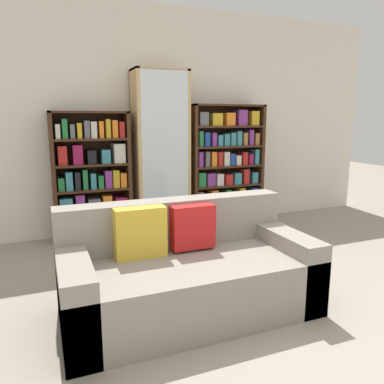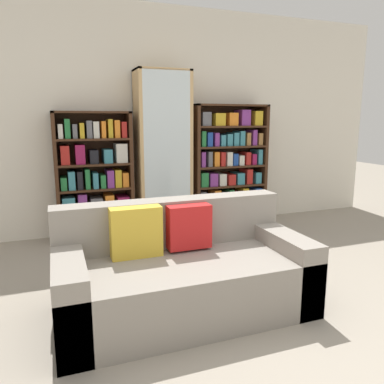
# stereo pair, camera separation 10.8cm
# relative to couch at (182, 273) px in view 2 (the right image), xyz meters

# --- Properties ---
(ground_plane) EXTENTS (16.00, 16.00, 0.00)m
(ground_plane) POSITION_rel_couch_xyz_m (0.49, -0.66, -0.28)
(ground_plane) COLOR gray
(wall_back) EXTENTS (6.19, 0.06, 2.70)m
(wall_back) POSITION_rel_couch_xyz_m (0.49, 2.17, 1.07)
(wall_back) COLOR silver
(wall_back) RESTS_ON ground
(couch) EXTENTS (1.76, 0.84, 0.77)m
(couch) POSITION_rel_couch_xyz_m (0.00, 0.00, 0.00)
(couch) COLOR gray
(couch) RESTS_ON ground
(bookshelf_left) EXTENTS (0.85, 0.32, 1.45)m
(bookshelf_left) POSITION_rel_couch_xyz_m (-0.39, 1.96, 0.42)
(bookshelf_left) COLOR #3D2314
(bookshelf_left) RESTS_ON ground
(display_cabinet) EXTENTS (0.64, 0.36, 1.93)m
(display_cabinet) POSITION_rel_couch_xyz_m (0.42, 1.95, 0.68)
(display_cabinet) COLOR tan
(display_cabinet) RESTS_ON ground
(bookshelf_right) EXTENTS (0.98, 0.32, 1.55)m
(bookshelf_right) POSITION_rel_couch_xyz_m (1.30, 1.96, 0.47)
(bookshelf_right) COLOR #3D2314
(bookshelf_right) RESTS_ON ground
(wine_bottle) EXTENTS (0.08, 0.08, 0.39)m
(wine_bottle) POSITION_rel_couch_xyz_m (0.99, 1.01, -0.12)
(wine_bottle) COLOR #192333
(wine_bottle) RESTS_ON ground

